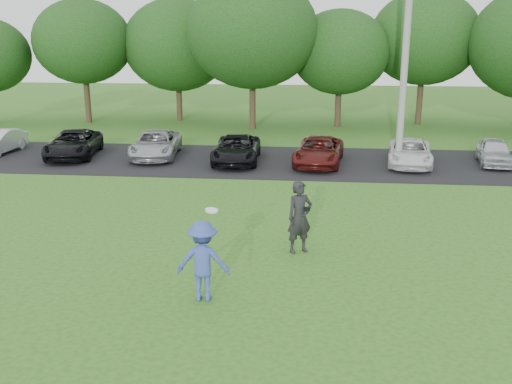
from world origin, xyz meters
TOP-DOWN VIEW (x-y plane):
  - ground at (0.00, 0.00)m, footprint 100.00×100.00m
  - parking_lot at (0.00, 13.00)m, footprint 32.00×6.50m
  - utility_pole at (5.11, 12.29)m, footprint 0.28×0.28m
  - frisbee_player at (-0.74, -0.47)m, footprint 1.16×0.69m
  - camera_bystander at (1.23, 2.46)m, footprint 0.83×0.75m
  - parked_cars at (-0.69, 12.97)m, footprint 27.59×5.08m
  - tree_row at (1.51, 22.76)m, footprint 42.39×9.85m

SIDE VIEW (x-z plane):
  - ground at x=0.00m, z-range 0.00..0.00m
  - parking_lot at x=0.00m, z-range 0.00..0.03m
  - parked_cars at x=-0.69m, z-range 0.00..1.21m
  - frisbee_player at x=-0.74m, z-range -0.14..1.91m
  - camera_bystander at x=1.23m, z-range 0.00..1.91m
  - tree_row at x=1.51m, z-range 0.59..9.23m
  - utility_pole at x=5.11m, z-range 0.00..10.67m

